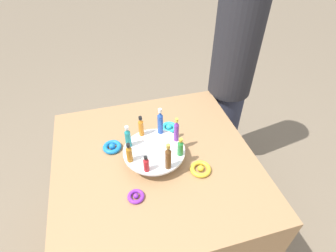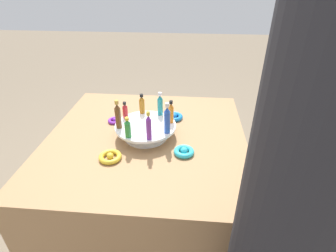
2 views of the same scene
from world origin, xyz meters
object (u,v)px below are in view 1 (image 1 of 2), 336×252
(display_stand, at_px, (154,153))
(bottle_brown, at_px, (168,157))
(bottle_orange, at_px, (141,127))
(ribbon_bow_gold, at_px, (201,169))
(bottle_teal, at_px, (128,137))
(ribbon_bow_teal, at_px, (169,128))
(bottle_amber, at_px, (129,153))
(ribbon_bow_blue, at_px, (112,147))
(bottle_purple, at_px, (176,131))
(bottle_blue, at_px, (160,122))
(ribbon_bow_purple, at_px, (136,196))
(bottle_green, at_px, (180,147))
(bottle_red, at_px, (146,164))
(person_figure, at_px, (232,72))

(display_stand, bearing_deg, bottle_brown, -163.28)
(bottle_orange, height_order, ribbon_bow_gold, bottle_orange)
(bottle_teal, distance_m, ribbon_bow_teal, 0.30)
(bottle_amber, height_order, ribbon_bow_blue, bottle_amber)
(bottle_purple, distance_m, bottle_amber, 0.26)
(bottle_brown, bearing_deg, bottle_blue, -5.78)
(display_stand, xyz_separation_m, bottle_orange, (0.12, 0.04, 0.08))
(bottle_purple, height_order, ribbon_bow_teal, bottle_purple)
(bottle_purple, xyz_separation_m, ribbon_bow_purple, (-0.23, 0.25, -0.12))
(bottle_green, distance_m, bottle_brown, 0.10)
(bottle_orange, distance_m, bottle_red, 0.24)
(bottle_teal, bearing_deg, ribbon_bow_purple, 176.24)
(bottle_brown, distance_m, person_figure, 0.85)
(bottle_blue, xyz_separation_m, ribbon_bow_teal, (0.08, -0.07, -0.13))
(ribbon_bow_blue, bearing_deg, person_figure, -67.05)
(ribbon_bow_blue, bearing_deg, bottle_red, -150.89)
(bottle_purple, bearing_deg, bottle_teal, 84.22)
(display_stand, distance_m, bottle_red, 0.14)
(bottle_purple, relative_size, ribbon_bow_gold, 1.37)
(bottle_teal, xyz_separation_m, bottle_amber, (-0.10, 0.01, -0.01))
(bottle_red, xyz_separation_m, ribbon_bow_purple, (-0.08, 0.07, -0.10))
(bottle_amber, bearing_deg, person_figure, -55.60)
(bottle_orange, xyz_separation_m, bottle_brown, (-0.24, -0.07, 0.01))
(display_stand, relative_size, ribbon_bow_gold, 2.97)
(bottle_teal, height_order, ribbon_bow_blue, bottle_teal)
(person_figure, bearing_deg, bottle_brown, 8.13)
(bottle_teal, distance_m, bottle_red, 0.18)
(ribbon_bow_gold, bearing_deg, bottle_green, 50.24)
(bottle_teal, distance_m, bottle_brown, 0.24)
(bottle_blue, xyz_separation_m, bottle_teal, (-0.05, 0.17, -0.01))
(bottle_blue, xyz_separation_m, ribbon_bow_purple, (-0.31, 0.19, -0.13))
(bottle_teal, height_order, ribbon_bow_teal, bottle_teal)
(bottle_teal, xyz_separation_m, bottle_brown, (-0.18, -0.15, 0.01))
(bottle_brown, xyz_separation_m, ribbon_bow_gold, (-0.01, -0.16, -0.12))
(ribbon_bow_blue, bearing_deg, ribbon_bow_gold, -123.53)
(bottle_orange, relative_size, person_figure, 0.07)
(bottle_red, xyz_separation_m, person_figure, (0.59, -0.69, 0.02))
(display_stand, xyz_separation_m, bottle_green, (-0.06, -0.11, 0.07))
(bottle_green, height_order, bottle_red, bottle_green)
(bottle_blue, relative_size, person_figure, 0.09)
(ribbon_bow_purple, bearing_deg, ribbon_bow_teal, -33.53)
(ribbon_bow_gold, relative_size, person_figure, 0.06)
(bottle_purple, height_order, ribbon_bow_blue, bottle_purple)
(bottle_teal, distance_m, ribbon_bow_blue, 0.16)
(bottle_green, bearing_deg, ribbon_bow_gold, -129.76)
(bottle_brown, bearing_deg, bottle_orange, 16.72)
(bottle_blue, distance_m, bottle_brown, 0.24)
(bottle_blue, bearing_deg, ribbon_bow_teal, -39.76)
(ribbon_bow_gold, bearing_deg, bottle_amber, 73.75)
(bottle_brown, distance_m, ribbon_bow_purple, 0.22)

